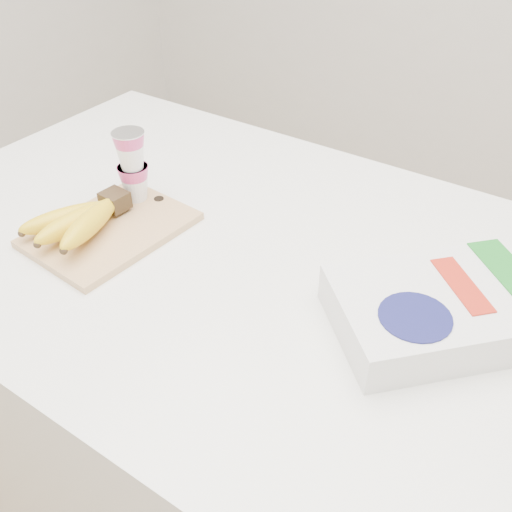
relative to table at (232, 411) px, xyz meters
The scene contains 6 objects.
room 0.85m from the table, ahead, with size 4.00×4.00×4.00m.
table is the anchor object (origin of this frame).
cutting_board 0.55m from the table, 153.15° to the right, with size 0.21×0.29×0.01m, color tan.
bananas 0.60m from the table, 148.74° to the right, with size 0.16×0.21×0.07m.
yogurt_stack 0.63m from the table, behind, with size 0.07×0.06×0.15m.
cereal_box 0.67m from the table, ahead, with size 0.36×0.37×0.07m.
Camera 1 is at (0.53, -0.67, 1.62)m, focal length 40.00 mm.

